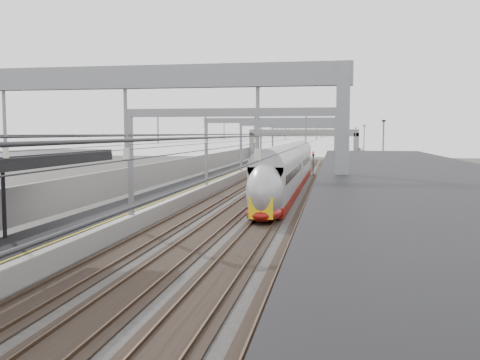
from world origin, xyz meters
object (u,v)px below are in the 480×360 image
at_px(bench, 434,293).
at_px(signal_green, 258,158).
at_px(overbridge, 303,137).
at_px(train, 289,173).

xyz_separation_m(bench, signal_green, (-14.21, 64.23, 0.83)).
distance_m(overbridge, bench, 94.38).
relative_size(train, bench, 23.71).
bearing_deg(overbridge, signal_green, -99.95).
height_order(train, bench, train).
bearing_deg(overbridge, bench, -84.52).
distance_m(train, bench, 40.82).
relative_size(overbridge, signal_green, 6.33).
relative_size(train, signal_green, 13.34).
relative_size(bench, signal_green, 0.56).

